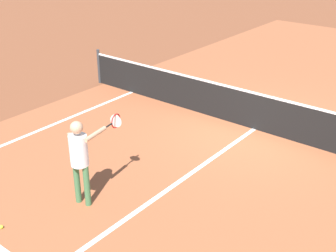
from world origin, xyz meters
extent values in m
plane|color=brown|center=(0.00, 0.00, 0.00)|extent=(60.00, 60.00, 0.00)
cube|color=#9E5433|center=(0.00, 0.00, 0.00)|extent=(10.62, 24.40, 0.00)
cube|color=white|center=(0.00, -3.20, 0.00)|extent=(0.10, 6.40, 0.01)
cylinder|color=#33383D|center=(-5.48, 0.00, 0.54)|extent=(0.09, 0.09, 1.07)
cube|color=black|center=(0.00, 0.00, 0.46)|extent=(10.97, 0.02, 0.91)
cube|color=white|center=(0.00, 0.00, 0.94)|extent=(10.97, 0.03, 0.05)
cylinder|color=#3F7247|center=(-1.04, -4.76, 0.41)|extent=(0.11, 0.11, 0.81)
cylinder|color=#3F7247|center=(-0.83, -4.72, 0.41)|extent=(0.11, 0.11, 0.81)
cylinder|color=white|center=(-0.94, -4.74, 1.10)|extent=(0.32, 0.32, 0.57)
sphere|color=tan|center=(-0.94, -4.74, 1.53)|extent=(0.22, 0.22, 0.22)
cylinder|color=tan|center=(-1.10, -4.77, 1.11)|extent=(0.08, 0.08, 0.55)
cylinder|color=tan|center=(-0.82, -4.44, 1.33)|extent=(0.17, 0.56, 0.08)
cylinder|color=black|center=(-0.88, -4.06, 1.33)|extent=(0.07, 0.22, 0.03)
torus|color=red|center=(-0.93, -3.82, 1.33)|extent=(0.07, 0.28, 0.28)
cylinder|color=silver|center=(-0.93, -3.82, 1.33)|extent=(0.25, 0.05, 0.25)
sphere|color=#CCE033|center=(-1.47, -6.10, 0.03)|extent=(0.07, 0.07, 0.07)
camera|label=1|loc=(4.47, -9.05, 4.75)|focal=47.35mm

